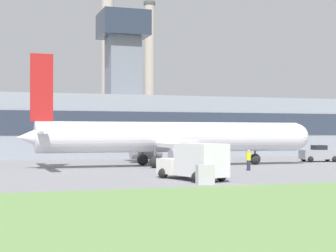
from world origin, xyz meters
The scene contains 9 objects.
ground_plane centered at (0.00, 0.00, 0.00)m, with size 400.00×400.00×0.00m, color gray.
terminal_building centered at (0.03, 27.08, 4.37)m, with size 67.86×14.25×19.71m.
smokestack_left centered at (4.43, 55.37, 14.69)m, with size 2.67×2.67×29.17m.
smokestack_right centered at (13.99, 59.93, 14.87)m, with size 2.36×2.36×29.54m.
airplane centered at (-1.09, 1.88, 2.65)m, with size 28.73×23.75×10.08m.
pushback_tug centered at (16.87, 4.55, 0.81)m, with size 4.19×2.78×1.80m.
fuel_truck centered at (-4.43, -13.26, 1.21)m, with size 3.53×6.16×2.46m.
ground_crew_person centered at (3.26, -5.74, 0.89)m, with size 0.53×0.53×1.75m.
utility_cabinet centered at (-4.92, -16.21, 0.61)m, with size 1.08×0.53×1.21m.
Camera 1 is at (-17.87, -48.08, 3.17)m, focal length 60.00 mm.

